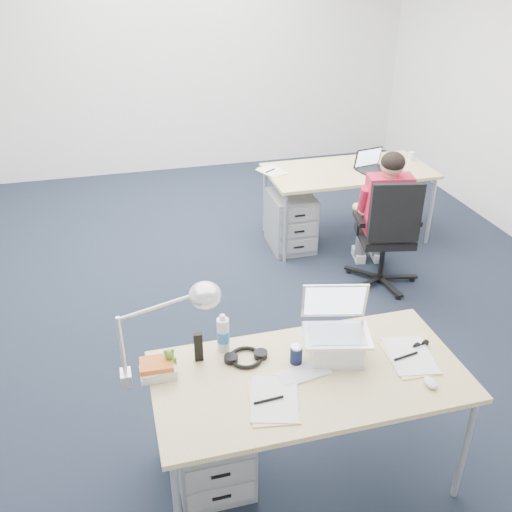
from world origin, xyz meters
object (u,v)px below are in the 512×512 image
(cordless_phone, at_px, (198,347))
(water_bottle, at_px, (223,332))
(silver_laptop, at_px, (337,328))
(desk_lamp, at_px, (154,334))
(can_koozie, at_px, (296,354))
(office_chair, at_px, (384,255))
(desk_near, at_px, (309,381))
(computer_mouse, at_px, (430,383))
(drawer_pedestal_near, at_px, (211,439))
(book_stack, at_px, (158,369))
(seated_person, at_px, (382,214))
(dark_laptop, at_px, (374,160))
(wireless_keyboard, at_px, (303,373))
(desk_far, at_px, (349,174))
(far_cup, at_px, (411,156))
(drawer_pedestal_far, at_px, (291,221))
(bear_figurine, at_px, (170,360))
(sunglasses, at_px, (421,345))
(headphones, at_px, (246,356))

(cordless_phone, bearing_deg, water_bottle, 24.39)
(silver_laptop, relative_size, desk_lamp, 0.69)
(cordless_phone, bearing_deg, can_koozie, -14.48)
(can_koozie, bearing_deg, office_chair, 50.73)
(desk_near, height_order, computer_mouse, computer_mouse)
(drawer_pedestal_near, relative_size, desk_lamp, 1.03)
(computer_mouse, height_order, book_stack, book_stack)
(seated_person, bearing_deg, dark_laptop, 82.44)
(desk_near, height_order, drawer_pedestal_near, desk_near)
(wireless_keyboard, bearing_deg, can_koozie, 81.79)
(silver_laptop, relative_size, wireless_keyboard, 1.31)
(silver_laptop, bearing_deg, desk_far, 79.18)
(seated_person, bearing_deg, water_bottle, -125.86)
(seated_person, distance_m, cordless_phone, 2.55)
(computer_mouse, bearing_deg, drawer_pedestal_near, 162.29)
(dark_laptop, distance_m, far_cup, 0.53)
(silver_laptop, relative_size, water_bottle, 1.67)
(desk_lamp, distance_m, far_cup, 3.89)
(seated_person, xyz_separation_m, can_koozie, (-1.40, -1.85, 0.18))
(far_cup, bearing_deg, silver_laptop, -125.02)
(desk_far, distance_m, wireless_keyboard, 3.08)
(desk_lamp, bearing_deg, silver_laptop, 8.12)
(desk_near, height_order, book_stack, book_stack)
(cordless_phone, distance_m, far_cup, 3.67)
(desk_far, relative_size, wireless_keyboard, 5.69)
(wireless_keyboard, bearing_deg, silver_laptop, 14.18)
(office_chair, bearing_deg, dark_laptop, 85.18)
(desk_far, relative_size, far_cup, 18.16)
(office_chair, distance_m, can_koozie, 2.23)
(desk_near, bearing_deg, can_koozie, 109.50)
(wireless_keyboard, distance_m, cordless_phone, 0.56)
(office_chair, height_order, wireless_keyboard, office_chair)
(water_bottle, bearing_deg, desk_near, -39.44)
(drawer_pedestal_far, relative_size, bear_figurine, 4.14)
(seated_person, distance_m, far_cup, 1.14)
(sunglasses, bearing_deg, wireless_keyboard, 174.68)
(desk_lamp, bearing_deg, desk_near, -0.49)
(drawer_pedestal_far, height_order, bear_figurine, bear_figurine)
(drawer_pedestal_far, bearing_deg, cordless_phone, -118.30)
(wireless_keyboard, bearing_deg, cordless_phone, 142.57)
(office_chair, distance_m, headphones, 2.32)
(book_stack, bearing_deg, office_chair, 37.43)
(desk_far, relative_size, sunglasses, 15.05)
(office_chair, bearing_deg, wireless_keyboard, -115.64)
(sunglasses, bearing_deg, drawer_pedestal_far, 77.70)
(desk_far, bearing_deg, can_koozie, -118.30)
(headphones, bearing_deg, sunglasses, -6.14)
(drawer_pedestal_far, relative_size, far_cup, 6.24)
(desk_near, height_order, desk_far, same)
(silver_laptop, xyz_separation_m, wireless_keyboard, (-0.21, -0.10, -0.18))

